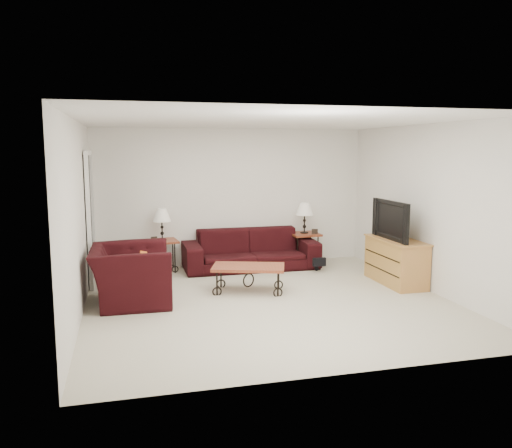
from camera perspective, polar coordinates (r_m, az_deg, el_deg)
The scene contains 20 objects.
ground at distance 7.37m, azimuth 1.36°, elevation -8.48°, with size 5.00×5.00×0.00m, color #BBB69F.
wall_back at distance 9.53m, azimuth -2.68°, elevation 2.99°, with size 5.00×0.02×2.50m, color silver.
wall_front at distance 4.78m, azimuth 9.53°, elevation -2.35°, with size 5.00×0.02×2.50m, color silver.
wall_left at distance 6.87m, azimuth -19.11°, elevation 0.52°, with size 0.02×5.00×2.50m, color silver.
wall_right at distance 8.14m, azimuth 18.59°, elevation 1.68°, with size 0.02×5.00×2.50m, color silver.
ceiling at distance 7.07m, azimuth 1.43°, elevation 11.33°, with size 5.00×5.00×0.00m, color white.
doorway at distance 8.53m, azimuth -17.94°, elevation 0.43°, with size 0.08×0.94×2.04m, color black.
sofa at distance 9.24m, azimuth -0.60°, elevation -2.81°, with size 2.39×0.93×0.70m, color black.
side_table_left at distance 9.20m, azimuth -10.28°, elevation -3.46°, with size 0.51×0.51×0.55m, color brown.
side_table_right at distance 9.73m, azimuth 5.34°, elevation -2.67°, with size 0.52×0.52×0.57m, color brown.
lamp_left at distance 9.10m, azimuth -10.37°, elevation -0.05°, with size 0.31×0.31×0.55m, color black, non-canonical shape.
lamp_right at distance 9.64m, azimuth 5.39°, elevation 0.67°, with size 0.32×0.32×0.57m, color black, non-canonical shape.
photo_frame_left at distance 8.98m, azimuth -11.22°, elevation -1.67°, with size 0.11×0.01×0.09m, color black.
photo_frame_right at distance 9.58m, azimuth 6.52°, elevation -0.83°, with size 0.11×0.02×0.10m, color black.
coffee_table at distance 7.77m, azimuth -0.83°, elevation -6.08°, with size 1.06×0.58×0.40m, color brown.
armchair at distance 7.40m, azimuth -13.70°, elevation -5.46°, with size 1.22×1.06×0.79m, color black.
throw_pillow at distance 7.33m, azimuth -12.55°, elevation -4.57°, with size 0.36×0.09×0.36m, color red.
tv_stand at distance 8.51m, azimuth 15.21°, elevation -4.00°, with size 0.50×1.19×0.72m, color #C57849.
television at distance 8.39m, azimuth 15.26°, elevation 0.44°, with size 1.07×0.14×0.62m, color black.
backpack at distance 9.13m, azimuth 6.74°, elevation -3.78°, with size 0.35×0.27×0.45m, color black.
Camera 1 is at (-1.91, -6.79, 2.12)m, focal length 36.15 mm.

